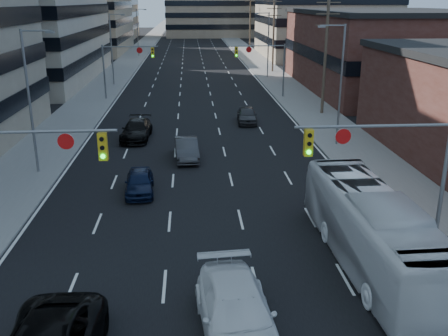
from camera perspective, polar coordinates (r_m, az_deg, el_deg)
name	(u,v)px	position (r m, az deg, el deg)	size (l,w,h in m)	color
road_surface	(191,41)	(141.51, -3.81, 14.33)	(18.00, 300.00, 0.02)	black
sidewalk_left	(149,41)	(141.92, -8.60, 14.21)	(5.00, 300.00, 0.15)	slate
sidewalk_right	(233,40)	(142.03, 0.99, 14.41)	(5.00, 300.00, 0.15)	slate
office_left_far	(76,13)	(113.57, -16.54, 16.62)	(20.00, 30.00, 16.00)	gray
storefront_right_mid	(389,52)	(66.18, 18.37, 12.45)	(20.00, 30.00, 9.00)	#472119
office_right_far	(321,20)	(102.44, 10.99, 16.32)	(22.00, 28.00, 14.00)	gray
bg_block_left	(91,2)	(153.57, -14.96, 17.85)	(24.00, 24.00, 20.00)	#ADA089
bg_block_right	(307,18)	(144.91, 9.46, 16.61)	(22.00, 22.00, 12.00)	gray
signal_near_left	(18,168)	(21.24, -22.45, -0.04)	(6.59, 0.33, 6.00)	slate
signal_near_right	(387,160)	(21.69, 18.16, 0.83)	(6.59, 0.33, 6.00)	slate
signal_far_left	(125,61)	(56.90, -11.29, 11.94)	(6.09, 0.33, 6.00)	slate
signal_far_right	(264,60)	(57.07, 4.56, 12.25)	(6.09, 0.33, 6.00)	slate
utility_pole_block	(325,54)	(49.07, 11.52, 12.64)	(2.20, 0.28, 11.00)	#4C3D2D
utility_pole_midblock	(274,34)	(78.32, 5.68, 15.04)	(2.20, 0.28, 11.00)	#4C3D2D
utility_pole_distant	(250,24)	(107.99, 2.99, 16.08)	(2.20, 0.28, 11.00)	#4C3D2D
streetlight_left_near	(31,96)	(33.06, -21.15, 7.72)	(2.03, 0.22, 9.00)	slate
streetlight_left_mid	(113,46)	(67.05, -12.61, 13.47)	(2.03, 0.22, 9.00)	slate
streetlight_left_far	(138,30)	(101.73, -9.77, 15.28)	(2.03, 0.22, 9.00)	slate
streetlight_right_near	(339,80)	(38.16, 13.01, 9.80)	(2.03, 0.22, 9.00)	slate
streetlight_right_far	(267,42)	(72.17, 4.96, 14.18)	(2.03, 0.22, 9.00)	slate
white_van	(237,314)	(17.03, 1.46, -16.35)	(2.39, 5.88, 1.71)	silver
transit_bus	(373,230)	(21.61, 16.62, -6.84)	(2.70, 11.53, 3.21)	silver
sedan_blue	(139,182)	(29.13, -9.64, -1.58)	(1.59, 3.96, 1.35)	black
sedan_grey_center	(187,149)	(34.98, -4.29, 2.17)	(1.53, 4.38, 1.44)	#333335
sedan_black_far	(136,130)	(40.57, -9.97, 4.31)	(2.13, 5.24, 1.52)	black
sedan_grey_right	(247,115)	(45.44, 2.63, 6.06)	(1.70, 4.22, 1.44)	#303033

